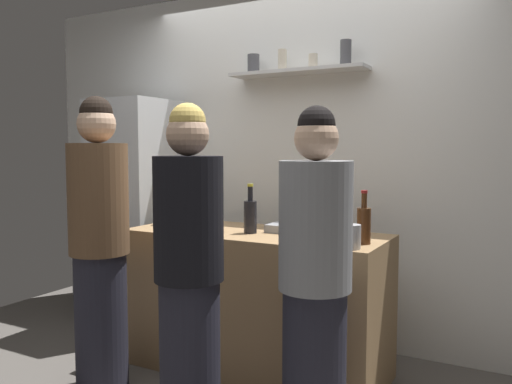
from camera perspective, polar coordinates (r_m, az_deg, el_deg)
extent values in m
cube|color=white|center=(3.88, 5.33, 3.20)|extent=(4.80, 0.10, 2.60)
cube|color=silver|center=(3.77, 4.52, 12.90)|extent=(1.00, 0.22, 0.02)
cylinder|color=#4C4C51|center=(3.94, -0.28, 13.75)|extent=(0.09, 0.09, 0.14)
cylinder|color=beige|center=(3.83, 2.88, 14.11)|extent=(0.06, 0.06, 0.15)
cylinder|color=beige|center=(3.73, 6.22, 13.94)|extent=(0.06, 0.06, 0.10)
cylinder|color=#4C4C51|center=(3.66, 9.73, 14.66)|extent=(0.07, 0.07, 0.17)
cube|color=silver|center=(4.26, -12.92, -2.31)|extent=(0.57, 0.56, 1.78)
cylinder|color=#99999E|center=(3.92, -14.14, -1.62)|extent=(0.02, 0.02, 0.45)
cube|color=#9E7A51|center=(3.37, 0.00, -11.80)|extent=(1.62, 0.65, 0.88)
cube|color=gray|center=(3.27, 4.49, -3.96)|extent=(0.34, 0.24, 0.05)
cylinder|color=#B2B2B7|center=(2.76, 10.34, -4.80)|extent=(0.10, 0.10, 0.13)
cylinder|color=silver|center=(2.75, 10.23, -3.64)|extent=(0.02, 0.02, 0.16)
cylinder|color=silver|center=(2.75, 9.97, -3.59)|extent=(0.03, 0.03, 0.17)
cylinder|color=silver|center=(2.77, 10.03, -3.40)|extent=(0.03, 0.04, 0.18)
cylinder|color=silver|center=(2.75, 10.17, -3.47)|extent=(0.02, 0.03, 0.18)
cylinder|color=silver|center=(2.78, 10.11, -3.50)|extent=(0.01, 0.01, 0.17)
cylinder|color=silver|center=(2.75, 10.24, -3.56)|extent=(0.01, 0.01, 0.17)
cylinder|color=silver|center=(2.75, 9.78, -3.52)|extent=(0.01, 0.01, 0.18)
cylinder|color=black|center=(3.22, -0.62, -2.74)|extent=(0.08, 0.08, 0.20)
cylinder|color=black|center=(3.20, -0.62, -0.19)|extent=(0.03, 0.03, 0.09)
cylinder|color=gold|center=(3.20, -0.62, 0.75)|extent=(0.04, 0.04, 0.02)
cylinder|color=#B2BFB2|center=(3.81, -6.98, -1.48)|extent=(0.07, 0.07, 0.21)
cylinder|color=#B2BFB2|center=(3.80, -7.00, 0.80)|extent=(0.03, 0.03, 0.09)
cylinder|color=#333333|center=(3.80, -7.01, 1.60)|extent=(0.03, 0.03, 0.02)
cylinder|color=#472814|center=(2.91, 11.64, -3.65)|extent=(0.08, 0.08, 0.20)
cylinder|color=#472814|center=(2.90, 11.68, -0.93)|extent=(0.03, 0.03, 0.08)
cylinder|color=maroon|center=(2.89, 11.70, 0.03)|extent=(0.03, 0.03, 0.02)
cylinder|color=silver|center=(3.63, -9.77, -2.25)|extent=(0.09, 0.09, 0.16)
cylinder|color=silver|center=(3.62, -9.79, -0.72)|extent=(0.05, 0.05, 0.03)
cylinder|color=yellow|center=(3.62, -9.80, -0.34)|extent=(0.05, 0.05, 0.02)
cylinder|color=#262633|center=(2.73, -7.19, -17.24)|extent=(0.30, 0.30, 0.76)
cylinder|color=black|center=(2.56, -7.35, -2.88)|extent=(0.34, 0.34, 0.60)
sphere|color=#D8AD8C|center=(2.54, -7.44, 6.23)|extent=(0.21, 0.21, 0.21)
sphere|color=#D8B759|center=(2.54, -7.46, 7.63)|extent=(0.18, 0.18, 0.18)
cylinder|color=#262633|center=(2.61, 6.34, -18.45)|extent=(0.30, 0.30, 0.75)
cylinder|color=gray|center=(2.43, 6.48, -3.66)|extent=(0.34, 0.34, 0.60)
sphere|color=#D8AD8C|center=(2.40, 6.57, 5.82)|extent=(0.20, 0.20, 0.20)
sphere|color=black|center=(2.40, 6.59, 7.28)|extent=(0.17, 0.17, 0.17)
cylinder|color=#262633|center=(3.27, -16.46, -13.32)|extent=(0.30, 0.30, 0.80)
cylinder|color=brown|center=(3.13, -16.76, -0.72)|extent=(0.34, 0.34, 0.63)
sphere|color=#D8AD8C|center=(3.12, -16.95, 7.08)|extent=(0.22, 0.22, 0.22)
sphere|color=black|center=(3.12, -16.98, 8.27)|extent=(0.18, 0.18, 0.18)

